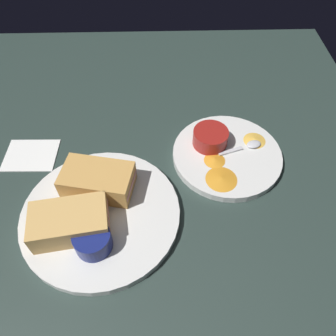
# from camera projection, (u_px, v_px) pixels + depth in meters

# --- Properties ---
(ground_plane) EXTENTS (1.10, 1.10, 0.03)m
(ground_plane) POSITION_uv_depth(u_px,v_px,m) (136.00, 171.00, 0.70)
(ground_plane) COLOR #283833
(plate_sandwich_main) EXTENTS (0.29, 0.29, 0.02)m
(plate_sandwich_main) POSITION_uv_depth(u_px,v_px,m) (101.00, 214.00, 0.60)
(plate_sandwich_main) COLOR silver
(plate_sandwich_main) RESTS_ON ground_plane
(sandwich_half_near) EXTENTS (0.14, 0.10, 0.05)m
(sandwich_half_near) POSITION_uv_depth(u_px,v_px,m) (98.00, 180.00, 0.61)
(sandwich_half_near) COLOR tan
(sandwich_half_near) RESTS_ON plate_sandwich_main
(sandwich_half_far) EXTENTS (0.14, 0.09, 0.05)m
(sandwich_half_far) POSITION_uv_depth(u_px,v_px,m) (70.00, 222.00, 0.56)
(sandwich_half_far) COLOR tan
(sandwich_half_far) RESTS_ON plate_sandwich_main
(ramekin_dark_sauce) EXTENTS (0.06, 0.06, 0.04)m
(ramekin_dark_sauce) POSITION_uv_depth(u_px,v_px,m) (93.00, 240.00, 0.54)
(ramekin_dark_sauce) COLOR navy
(ramekin_dark_sauce) RESTS_ON plate_sandwich_main
(spoon_by_dark_ramekin) EXTENTS (0.04, 0.10, 0.01)m
(spoon_by_dark_ramekin) POSITION_uv_depth(u_px,v_px,m) (89.00, 219.00, 0.58)
(spoon_by_dark_ramekin) COLOR silver
(spoon_by_dark_ramekin) RESTS_ON plate_sandwich_main
(plate_chips_companion) EXTENTS (0.23, 0.23, 0.02)m
(plate_chips_companion) POSITION_uv_depth(u_px,v_px,m) (227.00, 155.00, 0.69)
(plate_chips_companion) COLOR silver
(plate_chips_companion) RESTS_ON ground_plane
(ramekin_light_gravy) EXTENTS (0.07, 0.07, 0.03)m
(ramekin_light_gravy) POSITION_uv_depth(u_px,v_px,m) (210.00, 137.00, 0.69)
(ramekin_light_gravy) COLOR maroon
(ramekin_light_gravy) RESTS_ON plate_chips_companion
(spoon_by_gravy_ramekin) EXTENTS (0.10, 0.04, 0.01)m
(spoon_by_gravy_ramekin) POSITION_uv_depth(u_px,v_px,m) (248.00, 146.00, 0.70)
(spoon_by_gravy_ramekin) COLOR silver
(spoon_by_gravy_ramekin) RESTS_ON plate_chips_companion
(plantain_chip_scatter) EXTENTS (0.16, 0.17, 0.01)m
(plantain_chip_scatter) POSITION_uv_depth(u_px,v_px,m) (230.00, 162.00, 0.67)
(plantain_chip_scatter) COLOR gold
(plantain_chip_scatter) RESTS_ON plate_chips_companion
(paper_napkin_folded) EXTENTS (0.11, 0.09, 0.00)m
(paper_napkin_folded) POSITION_uv_depth(u_px,v_px,m) (31.00, 155.00, 0.70)
(paper_napkin_folded) COLOR white
(paper_napkin_folded) RESTS_ON ground_plane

